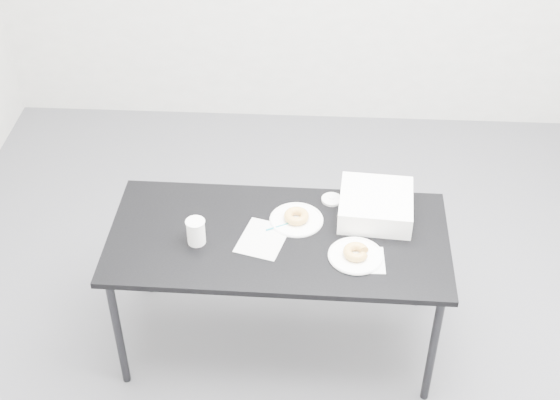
# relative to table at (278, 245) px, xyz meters

# --- Properties ---
(floor) EXTENTS (4.00, 4.00, 0.00)m
(floor) POSITION_rel_table_xyz_m (0.05, 0.08, -0.64)
(floor) COLOR #515157
(floor) RESTS_ON ground
(table) EXTENTS (1.53, 0.74, 0.69)m
(table) POSITION_rel_table_xyz_m (0.00, 0.00, 0.00)
(table) COLOR black
(table) RESTS_ON floor
(scorecard) EXTENTS (0.25, 0.29, 0.00)m
(scorecard) POSITION_rel_table_xyz_m (-0.07, -0.02, 0.05)
(scorecard) COLOR silver
(scorecard) RESTS_ON table
(logo_patch) EXTENTS (0.05, 0.05, 0.00)m
(logo_patch) POSITION_rel_table_xyz_m (0.01, 0.06, 0.06)
(logo_patch) COLOR green
(logo_patch) RESTS_ON scorecard
(pen) EXTENTS (0.10, 0.06, 0.01)m
(pen) POSITION_rel_table_xyz_m (-0.01, 0.05, 0.06)
(pen) COLOR #0E859B
(pen) RESTS_ON scorecard
(napkin) EXTENTS (0.17, 0.17, 0.00)m
(napkin) POSITION_rel_table_xyz_m (0.38, -0.14, 0.05)
(napkin) COLOR silver
(napkin) RESTS_ON table
(plate_near) EXTENTS (0.24, 0.24, 0.01)m
(plate_near) POSITION_rel_table_xyz_m (0.34, -0.12, 0.06)
(plate_near) COLOR white
(plate_near) RESTS_ON napkin
(donut_near) EXTENTS (0.12, 0.12, 0.04)m
(donut_near) POSITION_rel_table_xyz_m (0.34, -0.12, 0.08)
(donut_near) COLOR gold
(donut_near) RESTS_ON plate_near
(plate_far) EXTENTS (0.25, 0.25, 0.01)m
(plate_far) POSITION_rel_table_xyz_m (0.08, 0.11, 0.06)
(plate_far) COLOR white
(plate_far) RESTS_ON table
(donut_far) EXTENTS (0.13, 0.13, 0.04)m
(donut_far) POSITION_rel_table_xyz_m (0.08, 0.11, 0.08)
(donut_far) COLOR gold
(donut_far) RESTS_ON plate_far
(coffee_cup) EXTENTS (0.08, 0.08, 0.12)m
(coffee_cup) POSITION_rel_table_xyz_m (-0.36, -0.06, 0.11)
(coffee_cup) COLOR white
(coffee_cup) RESTS_ON table
(cup_lid) EXTENTS (0.10, 0.10, 0.01)m
(cup_lid) POSITION_rel_table_xyz_m (0.24, 0.26, 0.06)
(cup_lid) COLOR white
(cup_lid) RESTS_ON table
(bakery_box) EXTENTS (0.35, 0.35, 0.11)m
(bakery_box) POSITION_rel_table_xyz_m (0.44, 0.17, 0.11)
(bakery_box) COLOR white
(bakery_box) RESTS_ON table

